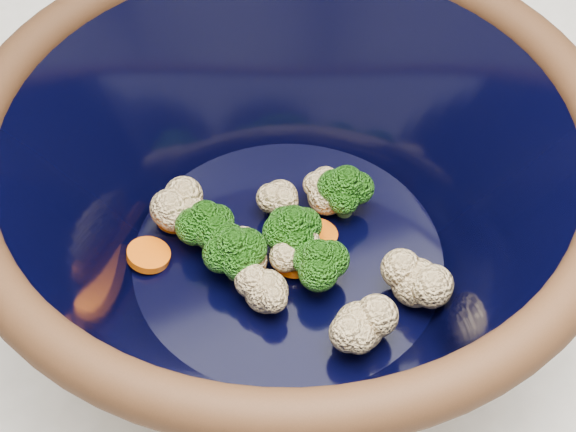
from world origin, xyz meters
The scene contains 2 objects.
mixing_bowl centered at (-0.07, 0.04, 1.00)m, with size 0.42×0.42×0.17m.
vegetable_pile centered at (-0.08, 0.03, 0.96)m, with size 0.19×0.18×0.05m.
Camera 1 is at (-0.22, -0.27, 1.39)m, focal length 50.00 mm.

